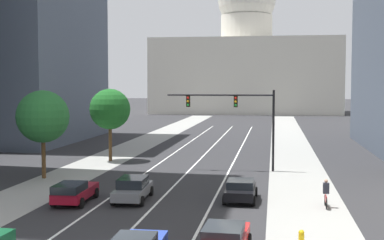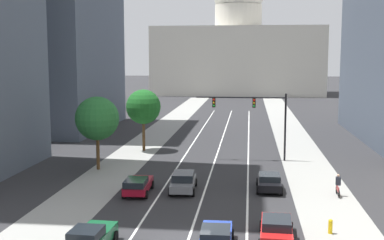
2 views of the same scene
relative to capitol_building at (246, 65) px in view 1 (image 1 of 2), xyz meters
The scene contains 16 objects.
ground_plane 76.19m from the capitol_building, 90.00° to the right, with size 400.00×400.00×0.00m, color #2B2B2D.
sidewalk_left 81.64m from the capitol_building, 96.50° to the right, with size 4.70×130.00×0.01m, color gray.
sidewalk_right 81.64m from the capitol_building, 83.50° to the right, with size 4.70×130.00×0.01m, color gray.
lane_stripe_left 91.08m from the capitol_building, 92.15° to the right, with size 0.16×90.00×0.01m, color white.
lane_stripe_center 91.02m from the capitol_building, 90.00° to the right, with size 0.16×90.00×0.01m, color white.
lane_stripe_right 91.08m from the capitol_building, 87.85° to the right, with size 0.16×90.00×0.01m, color white.
capitol_building is the anchor object (origin of this frame).
car_black 104.00m from the capitol_building, 87.18° to the right, with size 2.03×4.05×1.35m.
car_crimson 106.29m from the capitol_building, 92.75° to the right, with size 2.07×4.53×1.39m.
car_red 115.07m from the capitol_building, 87.45° to the right, with size 2.16×4.72×1.46m.
car_gray 104.81m from the capitol_building, 90.93° to the right, with size 2.16×4.59×1.49m.
traffic_signal_mast 91.82m from the capitol_building, 87.39° to the right, with size 9.20×0.39×6.88m.
fire_hydrant 113.67m from the capitol_building, 85.74° to the right, with size 0.26×0.35×0.91m.
cyclist 105.39m from the capitol_building, 84.39° to the right, with size 0.36×1.70×1.72m.
street_tree_mid_left 88.37m from the capitol_building, 95.46° to the right, with size 3.89×3.89×6.94m.
street_tree_near_left 98.39m from the capitol_building, 96.25° to the right, with size 4.10×4.10×6.91m.
Camera 1 is at (7.12, -21.33, 7.43)m, focal length 49.70 mm.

